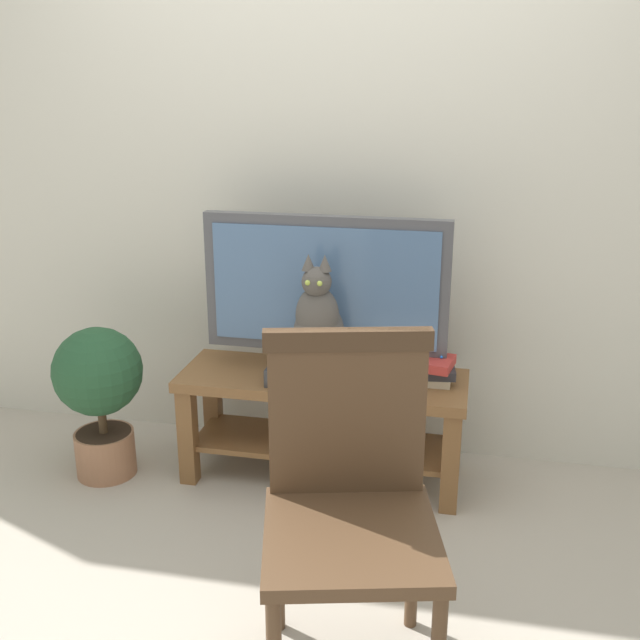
% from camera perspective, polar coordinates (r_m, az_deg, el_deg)
% --- Properties ---
extents(ground_plane, '(12.00, 12.00, 0.00)m').
position_cam_1_polar(ground_plane, '(2.93, -2.40, -16.65)').
color(ground_plane, '#ADA393').
extents(back_wall, '(7.00, 0.12, 2.80)m').
position_cam_1_polar(back_wall, '(3.31, 1.32, 13.52)').
color(back_wall, beige).
rests_on(back_wall, ground).
extents(tv_stand, '(1.19, 0.41, 0.47)m').
position_cam_1_polar(tv_stand, '(3.20, 0.19, -6.55)').
color(tv_stand, brown).
rests_on(tv_stand, ground).
extents(tv, '(1.01, 0.20, 0.66)m').
position_cam_1_polar(tv, '(3.07, 0.39, 2.22)').
color(tv, '#4C4C51').
rests_on(tv, tv_stand).
extents(media_box, '(0.40, 0.25, 0.07)m').
position_cam_1_polar(media_box, '(3.08, -0.09, -3.98)').
color(media_box, '#2D2D30').
rests_on(media_box, tv_stand).
extents(cat, '(0.21, 0.29, 0.47)m').
position_cam_1_polar(cat, '(3.00, -0.13, -0.29)').
color(cat, '#514C47').
rests_on(cat, media_box).
extents(wooden_chair, '(0.58, 0.58, 0.99)m').
position_cam_1_polar(wooden_chair, '(2.16, 2.24, -12.49)').
color(wooden_chair, '#513823').
rests_on(wooden_chair, ground).
extents(book_stack, '(0.22, 0.19, 0.11)m').
position_cam_1_polar(book_stack, '(3.09, 8.32, -3.75)').
color(book_stack, beige).
rests_on(book_stack, tv_stand).
extents(potted_plant, '(0.38, 0.38, 0.67)m').
position_cam_1_polar(potted_plant, '(3.33, -16.36, -5.00)').
color(potted_plant, '#9E6B4C').
rests_on(potted_plant, ground).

